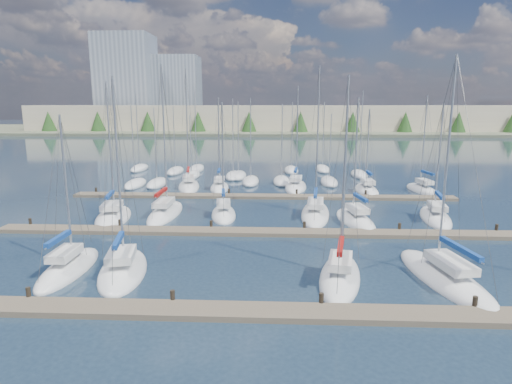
{
  "coord_description": "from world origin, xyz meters",
  "views": [
    {
      "loc": [
        1.51,
        -18.32,
        10.72
      ],
      "look_at": [
        0.0,
        14.0,
        4.0
      ],
      "focal_mm": 30.0,
      "sensor_mm": 36.0,
      "label": 1
    }
  ],
  "objects_px": {
    "sailboat_o": "(220,188)",
    "sailboat_i": "(165,213)",
    "sailboat_j": "(224,214)",
    "sailboat_d": "(340,277)",
    "sailboat_h": "(113,217)",
    "sailboat_c": "(123,270)",
    "sailboat_n": "(189,186)",
    "sailboat_k": "(315,213)",
    "sailboat_f": "(444,278)",
    "sailboat_b": "(69,268)",
    "sailboat_p": "(296,187)",
    "sailboat_m": "(435,217)",
    "sailboat_r": "(422,190)",
    "sailboat_l": "(355,220)",
    "sailboat_q": "(367,190)"
  },
  "relations": [
    {
      "from": "sailboat_f",
      "to": "sailboat_d",
      "type": "bearing_deg",
      "value": 171.47
    },
    {
      "from": "sailboat_h",
      "to": "sailboat_q",
      "type": "bearing_deg",
      "value": 17.2
    },
    {
      "from": "sailboat_f",
      "to": "sailboat_c",
      "type": "xyz_separation_m",
      "value": [
        -20.25,
        0.28,
        0.0
      ]
    },
    {
      "from": "sailboat_q",
      "to": "sailboat_d",
      "type": "bearing_deg",
      "value": -105.12
    },
    {
      "from": "sailboat_o",
      "to": "sailboat_c",
      "type": "xyz_separation_m",
      "value": [
        -2.64,
        -27.63,
        -0.02
      ]
    },
    {
      "from": "sailboat_n",
      "to": "sailboat_o",
      "type": "xyz_separation_m",
      "value": [
        4.14,
        -0.95,
        0.0
      ]
    },
    {
      "from": "sailboat_n",
      "to": "sailboat_b",
      "type": "height_order",
      "value": "sailboat_n"
    },
    {
      "from": "sailboat_r",
      "to": "sailboat_p",
      "type": "bearing_deg",
      "value": 166.04
    },
    {
      "from": "sailboat_r",
      "to": "sailboat_p",
      "type": "distance_m",
      "value": 15.65
    },
    {
      "from": "sailboat_b",
      "to": "sailboat_d",
      "type": "bearing_deg",
      "value": -2.45
    },
    {
      "from": "sailboat_h",
      "to": "sailboat_c",
      "type": "bearing_deg",
      "value": -77.0
    },
    {
      "from": "sailboat_n",
      "to": "sailboat_k",
      "type": "bearing_deg",
      "value": -51.88
    },
    {
      "from": "sailboat_o",
      "to": "sailboat_k",
      "type": "bearing_deg",
      "value": -53.03
    },
    {
      "from": "sailboat_k",
      "to": "sailboat_r",
      "type": "relative_size",
      "value": 1.2
    },
    {
      "from": "sailboat_l",
      "to": "sailboat_j",
      "type": "relative_size",
      "value": 1.04
    },
    {
      "from": "sailboat_h",
      "to": "sailboat_n",
      "type": "relative_size",
      "value": 0.85
    },
    {
      "from": "sailboat_m",
      "to": "sailboat_p",
      "type": "xyz_separation_m",
      "value": [
        -12.5,
        14.49,
        0.01
      ]
    },
    {
      "from": "sailboat_m",
      "to": "sailboat_j",
      "type": "height_order",
      "value": "sailboat_j"
    },
    {
      "from": "sailboat_h",
      "to": "sailboat_j",
      "type": "relative_size",
      "value": 1.16
    },
    {
      "from": "sailboat_k",
      "to": "sailboat_m",
      "type": "distance_m",
      "value": 11.25
    },
    {
      "from": "sailboat_n",
      "to": "sailboat_c",
      "type": "bearing_deg",
      "value": -97.35
    },
    {
      "from": "sailboat_n",
      "to": "sailboat_q",
      "type": "relative_size",
      "value": 1.46
    },
    {
      "from": "sailboat_i",
      "to": "sailboat_d",
      "type": "bearing_deg",
      "value": -45.04
    },
    {
      "from": "sailboat_h",
      "to": "sailboat_c",
      "type": "height_order",
      "value": "sailboat_h"
    },
    {
      "from": "sailboat_k",
      "to": "sailboat_c",
      "type": "height_order",
      "value": "sailboat_k"
    },
    {
      "from": "sailboat_j",
      "to": "sailboat_d",
      "type": "height_order",
      "value": "sailboat_d"
    },
    {
      "from": "sailboat_l",
      "to": "sailboat_b",
      "type": "height_order",
      "value": "sailboat_l"
    },
    {
      "from": "sailboat_m",
      "to": "sailboat_q",
      "type": "bearing_deg",
      "value": 116.35
    },
    {
      "from": "sailboat_l",
      "to": "sailboat_d",
      "type": "relative_size",
      "value": 0.92
    },
    {
      "from": "sailboat_r",
      "to": "sailboat_l",
      "type": "distance_m",
      "value": 17.93
    },
    {
      "from": "sailboat_d",
      "to": "sailboat_c",
      "type": "distance_m",
      "value": 13.84
    },
    {
      "from": "sailboat_p",
      "to": "sailboat_q",
      "type": "relative_size",
      "value": 1.26
    },
    {
      "from": "sailboat_b",
      "to": "sailboat_p",
      "type": "bearing_deg",
      "value": 60.09
    },
    {
      "from": "sailboat_j",
      "to": "sailboat_i",
      "type": "bearing_deg",
      "value": 170.45
    },
    {
      "from": "sailboat_m",
      "to": "sailboat_o",
      "type": "bearing_deg",
      "value": 158.18
    },
    {
      "from": "sailboat_f",
      "to": "sailboat_i",
      "type": "distance_m",
      "value": 25.96
    },
    {
      "from": "sailboat_l",
      "to": "sailboat_q",
      "type": "xyz_separation_m",
      "value": [
        3.87,
        13.88,
        -0.0
      ]
    },
    {
      "from": "sailboat_j",
      "to": "sailboat_r",
      "type": "bearing_deg",
      "value": 21.55
    },
    {
      "from": "sailboat_f",
      "to": "sailboat_b",
      "type": "height_order",
      "value": "sailboat_f"
    },
    {
      "from": "sailboat_b",
      "to": "sailboat_i",
      "type": "bearing_deg",
      "value": 79.06
    },
    {
      "from": "sailboat_n",
      "to": "sailboat_i",
      "type": "xyz_separation_m",
      "value": [
        0.5,
        -13.94,
        -0.0
      ]
    },
    {
      "from": "sailboat_n",
      "to": "sailboat_p",
      "type": "xyz_separation_m",
      "value": [
        13.89,
        0.13,
        -0.01
      ]
    },
    {
      "from": "sailboat_d",
      "to": "sailboat_f",
      "type": "bearing_deg",
      "value": 12.46
    },
    {
      "from": "sailboat_q",
      "to": "sailboat_f",
      "type": "bearing_deg",
      "value": -91.96
    },
    {
      "from": "sailboat_m",
      "to": "sailboat_i",
      "type": "distance_m",
      "value": 25.9
    },
    {
      "from": "sailboat_j",
      "to": "sailboat_p",
      "type": "height_order",
      "value": "sailboat_p"
    },
    {
      "from": "sailboat_j",
      "to": "sailboat_p",
      "type": "distance_m",
      "value": 16.21
    },
    {
      "from": "sailboat_r",
      "to": "sailboat_m",
      "type": "bearing_deg",
      "value": -111.77
    },
    {
      "from": "sailboat_o",
      "to": "sailboat_i",
      "type": "relative_size",
      "value": 0.81
    },
    {
      "from": "sailboat_j",
      "to": "sailboat_c",
      "type": "relative_size",
      "value": 0.88
    }
  ]
}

